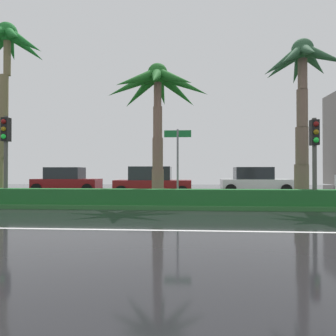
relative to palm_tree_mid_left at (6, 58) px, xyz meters
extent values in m
cube|color=black|center=(6.82, 0.65, -6.74)|extent=(90.00, 42.00, 0.10)
cube|color=white|center=(6.82, -6.35, -6.68)|extent=(81.00, 0.14, 0.01)
cube|color=#2D6B33|center=(6.82, -0.35, -6.61)|extent=(85.50, 4.00, 0.15)
cube|color=#1E6028|center=(6.82, -1.75, -6.24)|extent=(76.50, 0.70, 0.60)
cylinder|color=#716544|center=(-0.15, -0.14, -3.66)|extent=(0.43, 0.43, 1.92)
cylinder|color=#716544|center=(-0.06, -0.06, -1.74)|extent=(0.37, 0.37, 1.92)
cylinder|color=#716544|center=(0.04, 0.02, 0.18)|extent=(0.32, 0.32, 1.92)
sphere|color=#1E742B|center=(0.04, 0.02, 1.23)|extent=(0.90, 0.90, 0.90)
cone|color=#1E742B|center=(0.87, -0.02, 0.75)|extent=(1.98, 0.64, 1.46)
cone|color=#1E742B|center=(0.55, 0.72, 0.81)|extent=(1.63, 1.93, 1.35)
cone|color=#1E742B|center=(-0.28, 0.87, 0.89)|extent=(1.23, 2.08, 1.21)
cone|color=#1E742B|center=(0.66, -0.61, 0.84)|extent=(1.80, 1.82, 1.30)
cylinder|color=brown|center=(7.08, -0.07, -5.84)|extent=(0.53, 0.53, 1.39)
cylinder|color=brown|center=(7.08, -0.06, -4.45)|extent=(0.47, 0.47, 1.39)
cylinder|color=brown|center=(7.07, -0.05, -3.06)|extent=(0.41, 0.41, 1.39)
cylinder|color=brown|center=(7.07, -0.04, -1.66)|extent=(0.34, 0.34, 1.39)
sphere|color=#1F6422|center=(7.07, -0.04, -0.87)|extent=(0.90, 0.90, 0.90)
cone|color=#1F6422|center=(8.18, 0.02, -1.35)|extent=(2.48, 0.69, 1.47)
cone|color=#1F6422|center=(7.88, 0.64, -1.46)|extent=(2.19, 1.97, 1.68)
cone|color=#1F6422|center=(7.13, 1.08, -1.33)|extent=(0.70, 2.49, 1.44)
cone|color=#1F6422|center=(6.23, 0.59, -1.47)|extent=(2.24, 1.88, 1.70)
cone|color=#1F6422|center=(5.96, -0.07, -1.35)|extent=(2.46, 0.63, 1.49)
cone|color=#1F6422|center=(6.32, -0.87, -1.34)|extent=(2.05, 2.20, 1.47)
cone|color=#1F6422|center=(7.10, -1.15, -1.35)|extent=(0.64, 2.47, 1.48)
cone|color=#1F6422|center=(7.83, -0.87, -1.33)|extent=(2.07, 2.19, 1.44)
cylinder|color=brown|center=(13.29, -0.08, -5.74)|extent=(0.60, 0.60, 1.59)
cylinder|color=brown|center=(13.28, -0.15, -4.15)|extent=(0.53, 0.53, 1.59)
cylinder|color=brown|center=(13.28, -0.23, -2.55)|extent=(0.46, 0.46, 1.59)
cylinder|color=brown|center=(13.28, -0.30, -0.96)|extent=(0.38, 0.38, 1.59)
sphere|color=#2C5436|center=(13.28, -0.30, -0.06)|extent=(0.90, 0.90, 0.90)
cone|color=#2C5436|center=(14.18, -0.34, -0.40)|extent=(2.02, 0.64, 1.20)
cone|color=#2C5436|center=(13.96, 0.28, -0.43)|extent=(1.89, 1.72, 1.24)
cone|color=#2C5436|center=(13.35, 0.52, -0.56)|extent=(0.72, 1.98, 1.47)
cone|color=#2C5436|center=(12.69, 0.35, -0.48)|extent=(1.75, 1.84, 1.33)
cone|color=#2C5436|center=(12.47, -0.33, -0.59)|extent=(1.94, 0.63, 1.53)
cone|color=#2C5436|center=(12.69, -0.90, -0.53)|extent=(1.77, 1.79, 1.43)
cone|color=#2C5436|center=(13.20, -1.18, -0.45)|extent=(0.73, 2.03, 1.29)
cone|color=#2C5436|center=(13.77, -0.97, -0.55)|extent=(1.61, 1.90, 1.45)
cylinder|color=#4C4C47|center=(1.04, -1.69, -4.76)|extent=(0.16, 0.16, 3.54)
cube|color=black|center=(1.04, -1.69, -3.54)|extent=(0.28, 0.32, 0.96)
sphere|color=maroon|center=(1.04, -1.86, -3.24)|extent=(0.20, 0.20, 0.20)
sphere|color=#7F600F|center=(1.04, -1.86, -3.54)|extent=(0.20, 0.20, 0.20)
sphere|color=#1EEA3F|center=(1.04, -1.86, -3.84)|extent=(0.20, 0.20, 0.20)
cylinder|color=#4C4C47|center=(13.21, -1.72, -4.88)|extent=(0.16, 0.16, 3.31)
cube|color=black|center=(13.21, -1.72, -3.78)|extent=(0.28, 0.32, 0.96)
sphere|color=maroon|center=(13.21, -1.89, -3.48)|extent=(0.20, 0.20, 0.20)
sphere|color=#7F600F|center=(13.21, -1.89, -3.78)|extent=(0.20, 0.20, 0.20)
sphere|color=#1EEA3F|center=(13.21, -1.89, -4.08)|extent=(0.20, 0.20, 0.20)
cylinder|color=slate|center=(8.01, -1.21, -5.04)|extent=(0.08, 0.08, 3.00)
cube|color=#146B2D|center=(8.01, -1.21, -3.72)|extent=(1.10, 0.03, 0.28)
cube|color=maroon|center=(0.37, 6.40, -6.09)|extent=(4.30, 1.76, 0.72)
cube|color=#1E2328|center=(0.22, 6.40, -5.35)|extent=(2.30, 1.58, 0.76)
cylinder|color=black|center=(2.02, 7.30, -6.35)|extent=(0.68, 0.22, 0.68)
cylinder|color=black|center=(2.02, 5.50, -6.35)|extent=(0.68, 0.22, 0.68)
cylinder|color=black|center=(-1.28, 7.30, -6.35)|extent=(0.68, 0.22, 0.68)
cylinder|color=black|center=(-1.28, 5.50, -6.35)|extent=(0.68, 0.22, 0.68)
cube|color=maroon|center=(6.43, 3.80, -6.09)|extent=(4.30, 1.76, 0.72)
cube|color=#1E2328|center=(6.28, 3.80, -5.35)|extent=(2.30, 1.58, 0.76)
cylinder|color=black|center=(8.08, 4.70, -6.35)|extent=(0.68, 0.22, 0.68)
cylinder|color=black|center=(8.08, 2.90, -6.35)|extent=(0.68, 0.22, 0.68)
cylinder|color=black|center=(4.78, 4.70, -6.35)|extent=(0.68, 0.22, 0.68)
cylinder|color=black|center=(4.78, 2.90, -6.35)|extent=(0.68, 0.22, 0.68)
cube|color=white|center=(12.64, 6.38, -6.09)|extent=(4.30, 1.76, 0.72)
cube|color=#1E2328|center=(12.49, 6.38, -5.35)|extent=(2.30, 1.58, 0.76)
cylinder|color=black|center=(14.29, 7.28, -6.35)|extent=(0.68, 0.22, 0.68)
cylinder|color=black|center=(14.29, 5.48, -6.35)|extent=(0.68, 0.22, 0.68)
cylinder|color=black|center=(10.99, 7.28, -6.35)|extent=(0.68, 0.22, 0.68)
cylinder|color=black|center=(10.99, 5.48, -6.35)|extent=(0.68, 0.22, 0.68)
camera|label=1|loc=(8.53, -14.00, -5.27)|focal=33.77mm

